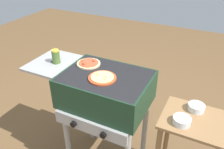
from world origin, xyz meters
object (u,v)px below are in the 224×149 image
at_px(pizza_cheese, 102,78).
at_px(prep_table, 191,143).
at_px(topping_bowl_far, 196,108).
at_px(sauce_jar, 56,56).
at_px(grill, 104,92).
at_px(topping_bowl_near, 182,121).
at_px(pizza_pepperoni, 89,63).

distance_m(pizza_cheese, prep_table, 0.76).
bearing_deg(topping_bowl_far, sauce_jar, -174.99).
height_order(pizza_cheese, sauce_jar, sauce_jar).
xyz_separation_m(grill, pizza_cheese, (0.01, -0.05, 0.15)).
relative_size(topping_bowl_near, topping_bowl_far, 1.01).
relative_size(grill, topping_bowl_near, 8.47).
height_order(pizza_cheese, topping_bowl_near, pizza_cheese).
bearing_deg(pizza_pepperoni, topping_bowl_near, -12.36).
bearing_deg(pizza_pepperoni, grill, -26.88).
bearing_deg(sauce_jar, pizza_pepperoni, 20.18).
height_order(grill, prep_table, grill).
xyz_separation_m(prep_table, topping_bowl_near, (-0.08, -0.08, 0.23)).
bearing_deg(topping_bowl_near, pizza_cheese, 177.10).
bearing_deg(topping_bowl_far, prep_table, -77.39).
bearing_deg(prep_table, grill, -179.63).
distance_m(pizza_cheese, sauce_jar, 0.45).
xyz_separation_m(sauce_jar, prep_table, (1.10, -0.00, -0.42)).
bearing_deg(topping_bowl_near, pizza_pepperoni, 167.64).
distance_m(prep_table, topping_bowl_far, 0.25).
distance_m(topping_bowl_near, topping_bowl_far, 0.19).
bearing_deg(sauce_jar, topping_bowl_near, -4.58).
distance_m(sauce_jar, prep_table, 1.18).
bearing_deg(topping_bowl_near, grill, 172.63).
height_order(prep_table, topping_bowl_far, topping_bowl_far).
xyz_separation_m(pizza_cheese, topping_bowl_near, (0.58, -0.03, -0.14)).
distance_m(pizza_cheese, topping_bowl_near, 0.60).
relative_size(pizza_cheese, pizza_pepperoni, 1.09).
distance_m(pizza_pepperoni, prep_table, 0.94).
height_order(pizza_cheese, topping_bowl_far, pizza_cheese).
relative_size(pizza_cheese, topping_bowl_near, 1.76).
bearing_deg(grill, pizza_cheese, -73.04).
xyz_separation_m(pizza_cheese, topping_bowl_far, (0.64, 0.15, -0.14)).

